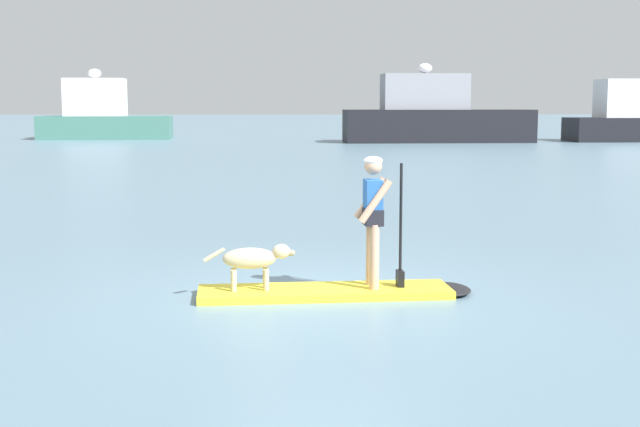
# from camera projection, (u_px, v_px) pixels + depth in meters

# --- Properties ---
(ground_plane) EXTENTS (400.00, 400.00, 0.00)m
(ground_plane) POSITION_uv_depth(u_px,v_px,m) (325.00, 296.00, 10.49)
(ground_plane) COLOR slate
(paddleboard) EXTENTS (3.42, 0.93, 0.10)m
(paddleboard) POSITION_uv_depth(u_px,v_px,m) (343.00, 292.00, 10.51)
(paddleboard) COLOR yellow
(paddleboard) RESTS_ON ground_plane
(person_paddler) EXTENTS (0.61, 0.49, 1.62)m
(person_paddler) POSITION_uv_depth(u_px,v_px,m) (374.00, 212.00, 10.43)
(person_paddler) COLOR tan
(person_paddler) RESTS_ON paddleboard
(dog) EXTENTS (1.12, 0.25, 0.56)m
(dog) POSITION_uv_depth(u_px,v_px,m) (254.00, 259.00, 10.34)
(dog) COLOR #CCB78C
(dog) RESTS_ON paddleboard
(moored_boat_port) EXTENTS (8.99, 3.59, 4.80)m
(moored_boat_port) POSITION_uv_depth(u_px,v_px,m) (102.00, 117.00, 58.56)
(moored_boat_port) COLOR #3F7266
(moored_boat_port) RESTS_ON ground_plane
(moored_boat_far_starboard) EXTENTS (11.87, 3.37, 4.93)m
(moored_boat_far_starboard) POSITION_uv_depth(u_px,v_px,m) (434.00, 117.00, 53.50)
(moored_boat_far_starboard) COLOR black
(moored_boat_far_starboard) RESTS_ON ground_plane
(moored_boat_outer) EXTENTS (9.46, 3.35, 11.14)m
(moored_boat_outer) POSITION_uv_depth(u_px,v_px,m) (638.00, 118.00, 54.87)
(moored_boat_outer) COLOR black
(moored_boat_outer) RESTS_ON ground_plane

